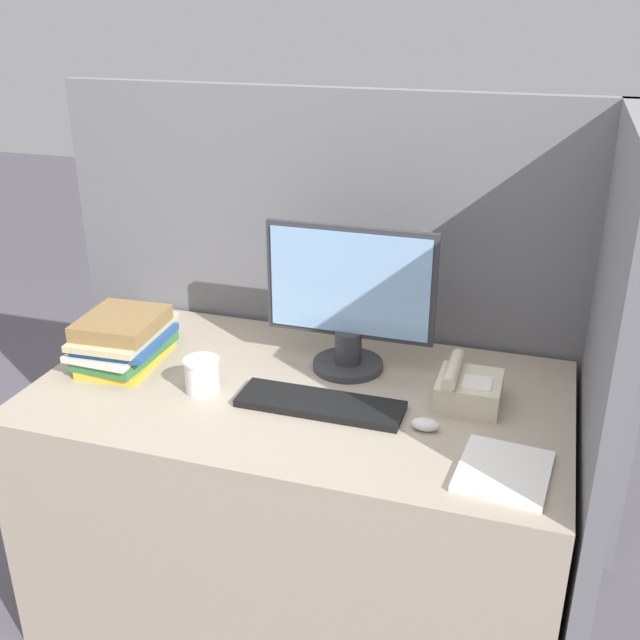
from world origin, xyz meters
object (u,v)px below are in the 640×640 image
at_px(keyboard, 320,404).
at_px(coffee_cup, 202,375).
at_px(mouse, 425,424).
at_px(desk_telephone, 467,389).
at_px(monitor, 349,304).
at_px(book_stack, 124,340).

height_order(keyboard, coffee_cup, coffee_cup).
height_order(mouse, desk_telephone, desk_telephone).
distance_m(coffee_cup, desk_telephone, 0.69).
xyz_separation_m(keyboard, desk_telephone, (0.35, 0.14, 0.03)).
xyz_separation_m(keyboard, coffee_cup, (-0.32, -0.01, 0.04)).
height_order(monitor, book_stack, monitor).
bearing_deg(mouse, keyboard, 174.58).
height_order(mouse, book_stack, book_stack).
relative_size(monitor, keyboard, 1.10).
xyz_separation_m(monitor, book_stack, (-0.61, -0.16, -0.12)).
height_order(keyboard, book_stack, book_stack).
bearing_deg(keyboard, mouse, -5.42).
bearing_deg(coffee_cup, keyboard, 2.03).
xyz_separation_m(coffee_cup, book_stack, (-0.28, 0.08, 0.03)).
relative_size(mouse, coffee_cup, 0.73).
bearing_deg(mouse, monitor, 135.43).
height_order(coffee_cup, desk_telephone, desk_telephone).
xyz_separation_m(coffee_cup, desk_telephone, (0.67, 0.15, -0.01)).
bearing_deg(desk_telephone, mouse, -115.69).
relative_size(keyboard, desk_telephone, 2.36).
bearing_deg(mouse, desk_telephone, 64.31).
distance_m(keyboard, mouse, 0.27).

